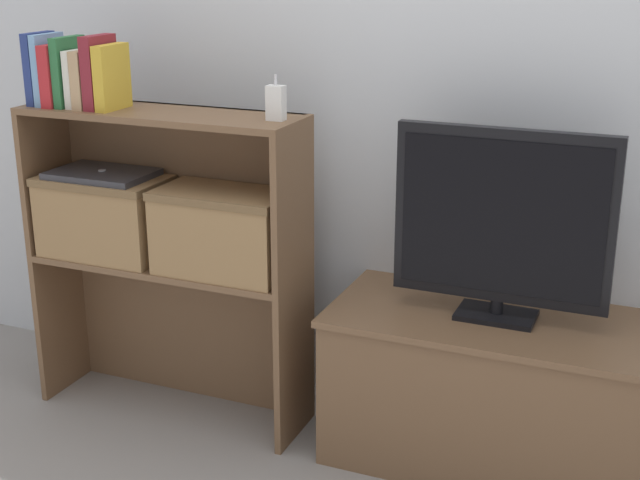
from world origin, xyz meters
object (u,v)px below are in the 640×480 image
at_px(book_navy, 41,68).
at_px(storage_basket_left, 105,213).
at_px(baby_monitor, 276,103).
at_px(book_ivory, 79,78).
at_px(book_mustard, 112,77).
at_px(book_crimson, 60,75).
at_px(tv, 502,221).
at_px(book_tan, 89,79).
at_px(book_maroon, 100,72).
at_px(laptop, 102,174).
at_px(book_skyblue, 49,69).
at_px(book_forest, 69,72).
at_px(storage_basket_right, 224,229).
at_px(tv_stand, 491,390).

relative_size(book_navy, storage_basket_left, 0.54).
bearing_deg(baby_monitor, book_ivory, -177.43).
bearing_deg(book_mustard, storage_basket_left, 169.16).
xyz_separation_m(book_navy, book_crimson, (0.07, 0.00, -0.02)).
relative_size(tv, storage_basket_left, 1.49).
height_order(book_tan, book_maroon, book_maroon).
relative_size(book_tan, laptop, 0.55).
height_order(book_skyblue, book_mustard, book_skyblue).
xyz_separation_m(book_crimson, baby_monitor, (0.72, 0.03, -0.04)).
height_order(book_navy, storage_basket_left, book_navy).
bearing_deg(book_maroon, book_tan, 180.00).
relative_size(book_forest, laptop, 0.66).
distance_m(book_tan, laptop, 0.30).
distance_m(book_forest, book_tan, 0.07).
bearing_deg(book_navy, book_mustard, 0.00).
distance_m(book_crimson, storage_basket_left, 0.45).
bearing_deg(book_tan, storage_basket_right, 1.84).
relative_size(baby_monitor, storage_basket_left, 0.32).
relative_size(book_navy, book_crimson, 1.17).
height_order(book_skyblue, baby_monitor, book_skyblue).
bearing_deg(storage_basket_left, book_mustard, -10.84).
xyz_separation_m(tv, storage_basket_right, (-0.81, -0.10, -0.09)).
bearing_deg(book_mustard, book_skyblue, 180.00).
relative_size(book_navy, book_maroon, 1.00).
height_order(book_mustard, baby_monitor, book_mustard).
height_order(tv_stand, baby_monitor, baby_monitor).
bearing_deg(book_crimson, book_skyblue, 180.00).
relative_size(baby_monitor, laptop, 0.41).
bearing_deg(book_tan, book_maroon, 0.00).
relative_size(book_skyblue, storage_basket_left, 0.53).
relative_size(book_maroon, storage_basket_right, 0.54).
relative_size(book_ivory, book_mustard, 0.89).
relative_size(book_ivory, laptop, 0.55).
distance_m(book_navy, book_mustard, 0.26).
xyz_separation_m(tv, book_skyblue, (-1.39, -0.12, 0.35)).
bearing_deg(book_maroon, book_skyblue, 180.00).
height_order(book_crimson, book_maroon, book_maroon).
bearing_deg(book_forest, laptop, 9.86).
distance_m(tv_stand, book_maroon, 1.49).
bearing_deg(book_maroon, tv, 5.46).
xyz_separation_m(book_navy, laptop, (0.19, 0.01, -0.32)).
height_order(book_crimson, book_mustard, book_mustard).
height_order(book_navy, laptop, book_navy).
height_order(baby_monitor, laptop, baby_monitor).
relative_size(book_tan, baby_monitor, 1.35).
relative_size(tv, book_navy, 2.76).
distance_m(book_navy, book_tan, 0.18).
height_order(book_skyblue, book_ivory, book_skyblue).
distance_m(book_crimson, book_tan, 0.11).
bearing_deg(tv_stand, book_navy, -175.31).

